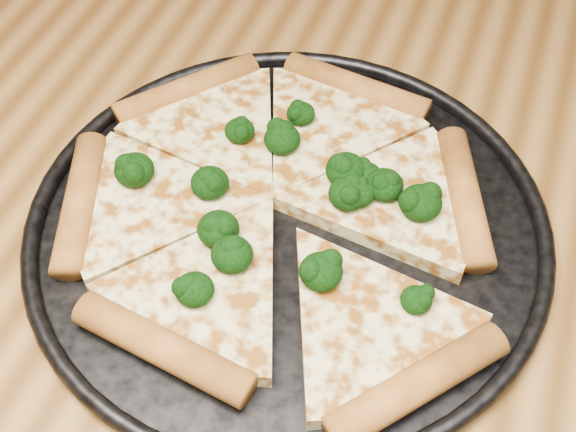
% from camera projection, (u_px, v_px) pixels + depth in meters
% --- Properties ---
extents(dining_table, '(1.20, 0.90, 0.75)m').
position_uv_depth(dining_table, '(275.00, 365.00, 0.62)').
color(dining_table, brown).
rests_on(dining_table, ground).
extents(pizza_pan, '(0.40, 0.40, 0.02)m').
position_uv_depth(pizza_pan, '(288.00, 223.00, 0.58)').
color(pizza_pan, black).
rests_on(pizza_pan, dining_table).
extents(pizza, '(0.37, 0.35, 0.03)m').
position_uv_depth(pizza, '(277.00, 205.00, 0.58)').
color(pizza, beige).
rests_on(pizza, pizza_pan).
extents(broccoli_florets, '(0.26, 0.22, 0.02)m').
position_uv_depth(broccoli_florets, '(293.00, 198.00, 0.57)').
color(broccoli_florets, black).
rests_on(broccoli_florets, pizza).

